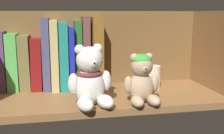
{
  "coord_description": "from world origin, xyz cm",
  "views": [
    {
      "loc": [
        -12.69,
        -82.47,
        26.79
      ],
      "look_at": [
        3.26,
        0.0,
        10.7
      ],
      "focal_mm": 44.59,
      "sensor_mm": 36.0,
      "label": 1
    }
  ],
  "objects_px": {
    "book_8": "(71,57)",
    "book_6": "(55,54)",
    "book_1": "(2,61)",
    "book_4": "(37,63)",
    "pillar_candle": "(154,77)",
    "book_3": "(25,62)",
    "book_7": "(63,55)",
    "book_5": "(46,53)",
    "book_9": "(78,54)",
    "book_10": "(86,52)",
    "book_11": "(95,52)",
    "teddy_bear_larger": "(90,80)",
    "book_2": "(13,62)",
    "teddy_bear_smaller": "(142,80)"
  },
  "relations": [
    {
      "from": "book_3",
      "to": "book_10",
      "type": "xyz_separation_m",
      "value": [
        0.2,
        -0.0,
        0.03
      ]
    },
    {
      "from": "book_9",
      "to": "book_11",
      "type": "distance_m",
      "value": 0.06
    },
    {
      "from": "book_3",
      "to": "book_7",
      "type": "xyz_separation_m",
      "value": [
        0.13,
        -0.0,
        0.02
      ]
    },
    {
      "from": "book_9",
      "to": "book_10",
      "type": "bearing_deg",
      "value": 0.0
    },
    {
      "from": "book_2",
      "to": "teddy_bear_larger",
      "type": "relative_size",
      "value": 1.1
    },
    {
      "from": "teddy_bear_larger",
      "to": "book_9",
      "type": "bearing_deg",
      "value": 94.62
    },
    {
      "from": "book_1",
      "to": "book_6",
      "type": "height_order",
      "value": "book_6"
    },
    {
      "from": "teddy_bear_smaller",
      "to": "pillar_candle",
      "type": "bearing_deg",
      "value": 58.92
    },
    {
      "from": "teddy_bear_smaller",
      "to": "book_8",
      "type": "bearing_deg",
      "value": 130.31
    },
    {
      "from": "book_3",
      "to": "book_5",
      "type": "height_order",
      "value": "book_5"
    },
    {
      "from": "book_6",
      "to": "pillar_candle",
      "type": "xyz_separation_m",
      "value": [
        0.32,
        -0.08,
        -0.07
      ]
    },
    {
      "from": "pillar_candle",
      "to": "book_2",
      "type": "bearing_deg",
      "value": 170.27
    },
    {
      "from": "book_9",
      "to": "teddy_bear_smaller",
      "type": "xyz_separation_m",
      "value": [
        0.16,
        -0.22,
        -0.05
      ]
    },
    {
      "from": "book_1",
      "to": "book_9",
      "type": "distance_m",
      "value": 0.25
    },
    {
      "from": "book_10",
      "to": "teddy_bear_smaller",
      "type": "bearing_deg",
      "value": -58.31
    },
    {
      "from": "book_1",
      "to": "book_8",
      "type": "height_order",
      "value": "book_8"
    },
    {
      "from": "book_8",
      "to": "book_6",
      "type": "bearing_deg",
      "value": 180.0
    },
    {
      "from": "teddy_bear_smaller",
      "to": "pillar_candle",
      "type": "relative_size",
      "value": 1.8
    },
    {
      "from": "book_3",
      "to": "pillar_candle",
      "type": "height_order",
      "value": "book_3"
    },
    {
      "from": "book_5",
      "to": "teddy_bear_smaller",
      "type": "distance_m",
      "value": 0.35
    },
    {
      "from": "book_4",
      "to": "book_9",
      "type": "height_order",
      "value": "book_9"
    },
    {
      "from": "book_1",
      "to": "book_2",
      "type": "bearing_deg",
      "value": 0.0
    },
    {
      "from": "book_3",
      "to": "book_11",
      "type": "bearing_deg",
      "value": 0.0
    },
    {
      "from": "book_3",
      "to": "book_8",
      "type": "height_order",
      "value": "book_8"
    },
    {
      "from": "book_7",
      "to": "pillar_candle",
      "type": "relative_size",
      "value": 2.82
    },
    {
      "from": "book_1",
      "to": "book_3",
      "type": "distance_m",
      "value": 0.07
    },
    {
      "from": "book_8",
      "to": "book_10",
      "type": "height_order",
      "value": "book_10"
    },
    {
      "from": "book_1",
      "to": "book_4",
      "type": "xyz_separation_m",
      "value": [
        0.11,
        0.0,
        -0.01
      ]
    },
    {
      "from": "book_9",
      "to": "book_5",
      "type": "bearing_deg",
      "value": 180.0
    },
    {
      "from": "book_1",
      "to": "book_3",
      "type": "height_order",
      "value": "book_1"
    },
    {
      "from": "book_5",
      "to": "book_9",
      "type": "height_order",
      "value": "book_5"
    },
    {
      "from": "book_5",
      "to": "book_8",
      "type": "height_order",
      "value": "book_5"
    },
    {
      "from": "book_8",
      "to": "book_11",
      "type": "xyz_separation_m",
      "value": [
        0.08,
        0.0,
        0.02
      ]
    },
    {
      "from": "book_3",
      "to": "teddy_bear_larger",
      "type": "distance_m",
      "value": 0.29
    },
    {
      "from": "book_1",
      "to": "teddy_bear_smaller",
      "type": "height_order",
      "value": "book_1"
    },
    {
      "from": "book_7",
      "to": "book_10",
      "type": "relative_size",
      "value": 0.92
    },
    {
      "from": "book_8",
      "to": "teddy_bear_larger",
      "type": "relative_size",
      "value": 1.22
    },
    {
      "from": "book_7",
      "to": "book_5",
      "type": "bearing_deg",
      "value": 180.0
    },
    {
      "from": "book_3",
      "to": "book_11",
      "type": "height_order",
      "value": "book_11"
    },
    {
      "from": "book_11",
      "to": "book_1",
      "type": "bearing_deg",
      "value": -180.0
    },
    {
      "from": "book_5",
      "to": "book_6",
      "type": "height_order",
      "value": "book_5"
    },
    {
      "from": "teddy_bear_larger",
      "to": "teddy_bear_smaller",
      "type": "distance_m",
      "value": 0.14
    },
    {
      "from": "book_7",
      "to": "book_9",
      "type": "distance_m",
      "value": 0.05
    },
    {
      "from": "book_4",
      "to": "book_9",
      "type": "relative_size",
      "value": 0.75
    },
    {
      "from": "book_9",
      "to": "book_10",
      "type": "distance_m",
      "value": 0.03
    },
    {
      "from": "book_9",
      "to": "book_11",
      "type": "height_order",
      "value": "book_11"
    },
    {
      "from": "book_6",
      "to": "book_10",
      "type": "bearing_deg",
      "value": -0.0
    },
    {
      "from": "teddy_bear_larger",
      "to": "teddy_bear_smaller",
      "type": "bearing_deg",
      "value": -1.69
    },
    {
      "from": "teddy_bear_smaller",
      "to": "book_7",
      "type": "bearing_deg",
      "value": 133.98
    },
    {
      "from": "book_8",
      "to": "book_9",
      "type": "relative_size",
      "value": 0.91
    }
  ]
}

